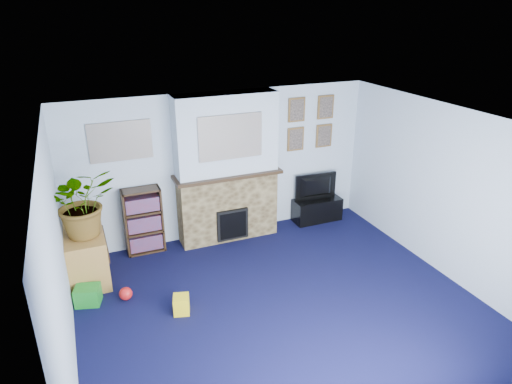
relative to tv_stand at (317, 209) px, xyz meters
name	(u,v)px	position (x,y,z in m)	size (l,w,h in m)	color
floor	(281,305)	(-1.67, -2.03, -0.22)	(5.00, 4.50, 0.01)	black
ceiling	(285,125)	(-1.67, -2.03, 2.17)	(5.00, 4.50, 0.01)	white
wall_back	(223,165)	(-1.67, 0.22, 0.97)	(5.00, 0.04, 2.40)	silver
wall_front	(408,342)	(-1.67, -4.28, 0.97)	(5.00, 0.04, 2.40)	silver
wall_left	(58,265)	(-4.17, -2.03, 0.97)	(0.04, 4.50, 2.40)	silver
wall_right	(445,192)	(0.83, -2.03, 0.97)	(0.04, 4.50, 2.40)	silver
chimney_breast	(227,170)	(-1.67, 0.02, 0.96)	(1.72, 0.50, 2.40)	brown
collage_main	(231,137)	(-1.67, -0.19, 1.56)	(1.00, 0.03, 0.68)	gray
collage_left	(120,141)	(-3.22, 0.21, 1.55)	(0.90, 0.03, 0.58)	gray
portrait_tl	(297,110)	(-0.37, 0.20, 1.77)	(0.30, 0.03, 0.40)	brown
portrait_tr	(326,107)	(0.18, 0.20, 1.77)	(0.30, 0.03, 0.40)	brown
portrait_bl	(296,139)	(-0.37, 0.20, 1.27)	(0.30, 0.03, 0.40)	brown
portrait_br	(324,136)	(0.18, 0.20, 1.27)	(0.30, 0.03, 0.40)	brown
tv_stand	(317,209)	(0.00, 0.00, 0.00)	(0.86, 0.36, 0.41)	black
television	(318,187)	(0.00, 0.02, 0.41)	(0.78, 0.10, 0.45)	black
bookshelf	(144,222)	(-3.04, 0.08, 0.28)	(0.58, 0.28, 1.05)	black
sideboard	(87,257)	(-3.91, -0.42, 0.12)	(0.52, 0.93, 0.72)	#AC7A37
potted_plant	(82,202)	(-3.86, -0.47, 0.98)	(0.86, 0.75, 0.96)	#26661E
mantel_clock	(226,169)	(-1.71, -0.03, 1.00)	(0.11, 0.07, 0.15)	gold
mantel_candle	(244,166)	(-1.40, -0.03, 1.01)	(0.04, 0.04, 0.14)	#B2BFC6
mantel_teddy	(196,173)	(-2.19, -0.03, 0.99)	(0.14, 0.14, 0.14)	gray
mantel_can	(265,164)	(-1.03, -0.03, 0.99)	(0.06, 0.06, 0.13)	yellow
green_crate	(88,294)	(-3.97, -1.03, -0.08)	(0.31, 0.25, 0.25)	#198C26
toy_ball	(126,294)	(-3.51, -1.13, -0.13)	(0.17, 0.17, 0.17)	red
toy_block	(181,305)	(-2.90, -1.68, -0.11)	(0.20, 0.20, 0.24)	yellow
toy_tube	(87,290)	(-3.97, -0.83, -0.15)	(0.15, 0.15, 0.32)	yellow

